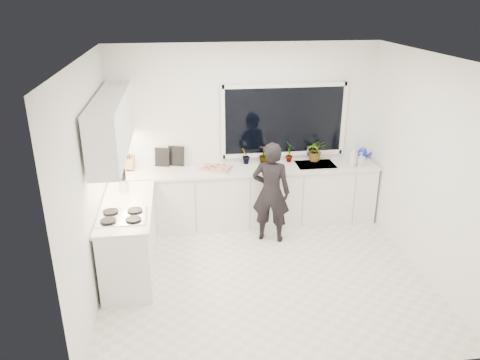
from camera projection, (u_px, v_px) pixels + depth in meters
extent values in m
cube|color=beige|center=(264.00, 275.00, 5.98)|extent=(4.00, 3.50, 0.02)
cube|color=white|center=(244.00, 134.00, 7.09)|extent=(4.00, 0.02, 2.70)
cube|color=white|center=(89.00, 185.00, 5.22)|extent=(0.02, 3.50, 2.70)
cube|color=white|center=(427.00, 168.00, 5.73)|extent=(0.02, 3.50, 2.70)
cube|color=white|center=(269.00, 57.00, 4.97)|extent=(4.00, 3.50, 0.02)
cube|color=black|center=(284.00, 120.00, 7.06)|extent=(1.80, 0.02, 1.00)
cube|color=white|center=(247.00, 197.00, 7.15)|extent=(3.92, 0.58, 0.88)
cube|color=white|center=(130.00, 239.00, 5.92)|extent=(0.58, 1.60, 0.88)
cube|color=silver|center=(247.00, 169.00, 6.97)|extent=(3.94, 0.62, 0.04)
cube|color=silver|center=(127.00, 206.00, 5.75)|extent=(0.62, 1.60, 0.04)
cube|color=white|center=(112.00, 124.00, 5.71)|extent=(0.34, 2.10, 0.70)
cube|color=silver|center=(315.00, 167.00, 7.12)|extent=(0.58, 0.42, 0.14)
cylinder|color=silver|center=(312.00, 153.00, 7.24)|extent=(0.03, 0.03, 0.22)
cube|color=black|center=(122.00, 216.00, 5.42)|extent=(0.56, 0.48, 0.03)
imported|color=black|center=(271.00, 192.00, 6.56)|extent=(0.62, 0.51, 1.47)
cube|color=silver|center=(216.00, 169.00, 6.87)|extent=(0.54, 0.48, 0.03)
cube|color=#B0171C|center=(216.00, 168.00, 6.87)|extent=(0.49, 0.43, 0.01)
cylinder|color=#1427BE|center=(362.00, 155.00, 7.32)|extent=(0.16, 0.16, 0.13)
cylinder|color=silver|center=(120.00, 163.00, 6.78)|extent=(0.14, 0.14, 0.26)
cube|color=olive|center=(130.00, 163.00, 6.84)|extent=(0.15, 0.12, 0.22)
cylinder|color=silver|center=(124.00, 185.00, 6.12)|extent=(0.17, 0.17, 0.16)
cube|color=black|center=(162.00, 157.00, 6.98)|extent=(0.22, 0.08, 0.28)
cube|color=black|center=(176.00, 156.00, 7.00)|extent=(0.24, 0.10, 0.30)
imported|color=#26662D|center=(246.00, 156.00, 7.07)|extent=(0.17, 0.18, 0.26)
imported|color=#26662D|center=(264.00, 154.00, 7.10)|extent=(0.22, 0.22, 0.28)
imported|color=#26662D|center=(290.00, 151.00, 7.14)|extent=(0.15, 0.19, 0.34)
imported|color=#26662D|center=(316.00, 150.00, 7.19)|extent=(0.34, 0.30, 0.34)
imported|color=#D8BF66|center=(353.00, 156.00, 6.97)|extent=(0.16, 0.16, 0.31)
imported|color=#D8BF66|center=(361.00, 159.00, 7.00)|extent=(0.12, 0.12, 0.21)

